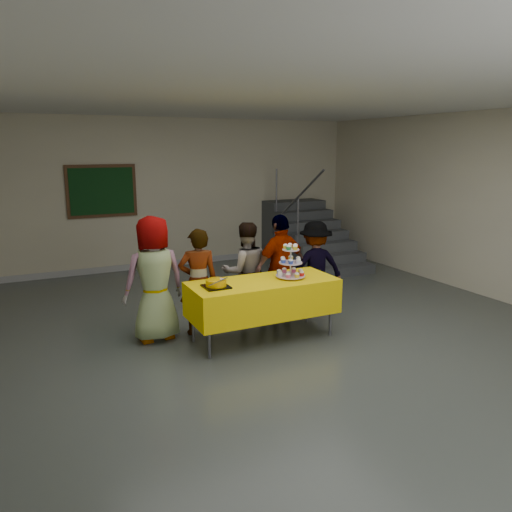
{
  "coord_description": "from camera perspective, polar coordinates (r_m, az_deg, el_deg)",
  "views": [
    {
      "loc": [
        -2.88,
        -4.89,
        2.41
      ],
      "look_at": [
        -0.16,
        0.73,
        1.05
      ],
      "focal_mm": 35.0,
      "sensor_mm": 36.0,
      "label": 1
    }
  ],
  "objects": [
    {
      "name": "room_shell",
      "position": [
        5.7,
        4.59,
        9.43
      ],
      "size": [
        10.0,
        10.04,
        3.02
      ],
      "color": "#4C514C",
      "rests_on": "ground"
    },
    {
      "name": "bake_table",
      "position": [
        6.34,
        0.79,
        -4.71
      ],
      "size": [
        1.88,
        0.78,
        0.77
      ],
      "color": "#595960",
      "rests_on": "ground"
    },
    {
      "name": "cupcake_stand",
      "position": [
        6.4,
        3.97,
        -0.95
      ],
      "size": [
        0.38,
        0.38,
        0.44
      ],
      "color": "silver",
      "rests_on": "bake_table"
    },
    {
      "name": "bear_cake",
      "position": [
        6.0,
        -4.58,
        -3.04
      ],
      "size": [
        0.32,
        0.36,
        0.12
      ],
      "color": "black",
      "rests_on": "bake_table"
    },
    {
      "name": "schoolchild_a",
      "position": [
        6.39,
        -11.54,
        -2.58
      ],
      "size": [
        0.83,
        0.58,
        1.6
      ],
      "primitive_type": "imported",
      "rotation": [
        0.0,
        0.0,
        3.24
      ],
      "color": "slate",
      "rests_on": "ground"
    },
    {
      "name": "schoolchild_b",
      "position": [
        6.53,
        -6.61,
        -2.95
      ],
      "size": [
        0.57,
        0.43,
        1.41
      ],
      "primitive_type": "imported",
      "rotation": [
        0.0,
        0.0,
        2.95
      ],
      "color": "slate",
      "rests_on": "ground"
    },
    {
      "name": "schoolchild_c",
      "position": [
        7.03,
        -1.21,
        -1.78
      ],
      "size": [
        0.77,
        0.64,
        1.4
      ],
      "primitive_type": "imported",
      "rotation": [
        0.0,
        0.0,
        2.96
      ],
      "color": "slate",
      "rests_on": "ground"
    },
    {
      "name": "schoolchild_d",
      "position": [
        7.05,
        2.9,
        -1.31
      ],
      "size": [
        0.94,
        0.53,
        1.51
      ],
      "primitive_type": "imported",
      "rotation": [
        0.0,
        0.0,
        3.34
      ],
      "color": "slate",
      "rests_on": "ground"
    },
    {
      "name": "schoolchild_e",
      "position": [
        7.45,
        6.75,
        -1.23
      ],
      "size": [
        0.95,
        0.64,
        1.36
      ],
      "primitive_type": "imported",
      "rotation": [
        0.0,
        0.0,
        2.99
      ],
      "color": "slate",
      "rests_on": "ground"
    },
    {
      "name": "staircase",
      "position": [
        10.78,
        5.8,
        1.96
      ],
      "size": [
        1.3,
        2.4,
        2.04
      ],
      "color": "#424447",
      "rests_on": "ground"
    },
    {
      "name": "noticeboard",
      "position": [
        10.0,
        -17.21,
        7.1
      ],
      "size": [
        1.3,
        0.05,
        1.0
      ],
      "color": "#472B16",
      "rests_on": "ground"
    }
  ]
}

